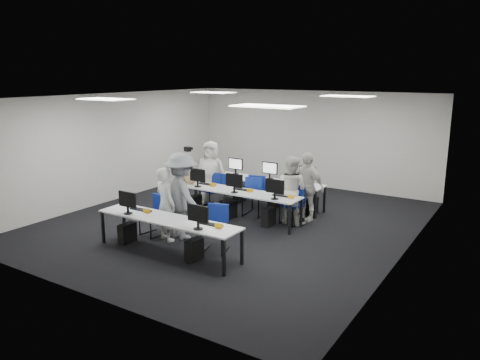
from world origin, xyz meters
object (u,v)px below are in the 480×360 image
Objects in this scene: chair_4 at (292,212)px; chair_7 at (297,207)px; chair_0 at (153,223)px; photographer at (182,196)px; chair_2 at (211,196)px; desk_front at (168,221)px; chair_6 at (257,201)px; chair_3 at (254,203)px; chair_5 at (223,194)px; student_1 at (291,190)px; student_2 at (211,173)px; student_3 at (306,187)px; chair_1 at (216,237)px; desk_mid at (238,193)px; student_0 at (166,204)px.

chair_4 is 1.03× the size of chair_7.
chair_0 is 0.96m from photographer.
photographer reaches higher than chair_2.
desk_front is 3.34m from chair_6.
chair_6 is at bearing 83.45° from chair_3.
chair_5 reaches higher than chair_2.
chair_5 is at bearing 159.77° from chair_6.
student_1 is 0.95× the size of student_2.
student_1 is (1.09, -0.11, 0.51)m from chair_3.
chair_3 is 0.52× the size of photographer.
chair_4 is at bearing -88.06° from chair_7.
chair_2 is 0.53× the size of student_3.
chair_5 is at bearing -169.43° from student_3.
student_2 is (-1.53, 0.27, 0.56)m from chair_3.
chair_1 is 2.78m from chair_6.
student_1 reaches higher than chair_1.
student_3 is at bearing 60.04° from chair_1.
desk_mid is at bearing 72.06° from chair_0.
chair_4 is 0.48m from chair_7.
chair_6 is 0.52× the size of photographer.
photographer is at bearing -55.90° from chair_2.
chair_5 is (0.15, 0.34, 0.01)m from chair_2.
chair_4 is at bearing -22.60° from chair_6.
student_0 is 0.95× the size of student_3.
student_3 reaches higher than chair_2.
chair_6 is at bearing 76.95° from chair_0.
desk_front is 3.39× the size of chair_1.
chair_3 is 1.21m from student_1.
chair_1 is at bearing 7.90° from chair_0.
student_1 is (2.31, -0.49, 0.54)m from chair_5.
desk_mid is 2.22m from chair_0.
student_0 is (0.55, -2.97, 0.51)m from chair_5.
student_2 reaches higher than chair_5.
chair_1 is at bearing -70.21° from student_2.
student_0 is (-1.28, -0.04, 0.50)m from chair_1.
chair_3 is 1.09× the size of chair_4.
photographer is (-1.55, -2.18, 0.12)m from student_1.
desk_front is at bearing -119.05° from chair_7.
chair_2 is at bearing 168.72° from chair_3.
desk_mid is 1.66m from student_3.
chair_4 is at bearing -25.60° from student_2.
chair_2 is 0.47× the size of photographer.
chair_0 is 2.87m from chair_6.
student_1 is at bearing -25.71° from student_2.
photographer is at bearing -106.03° from student_0.
chair_6 reaches higher than chair_0.
student_0 is at bearing -1.67° from chair_0.
student_2 is at bearing -167.06° from student_3.
chair_7 is (-0.11, 0.47, -0.01)m from chair_4.
desk_front is at bearing -99.84° from student_3.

